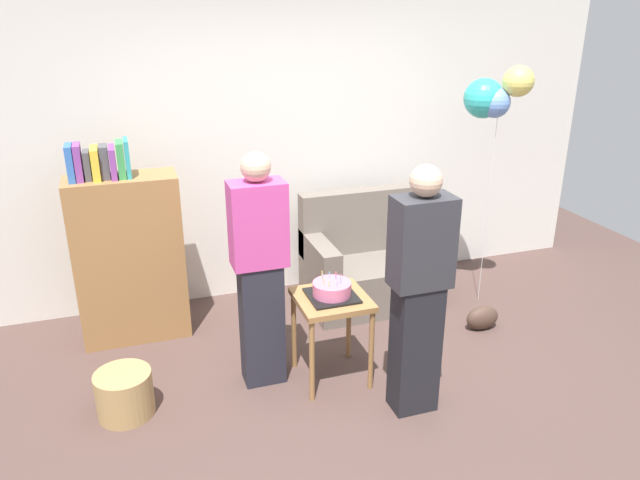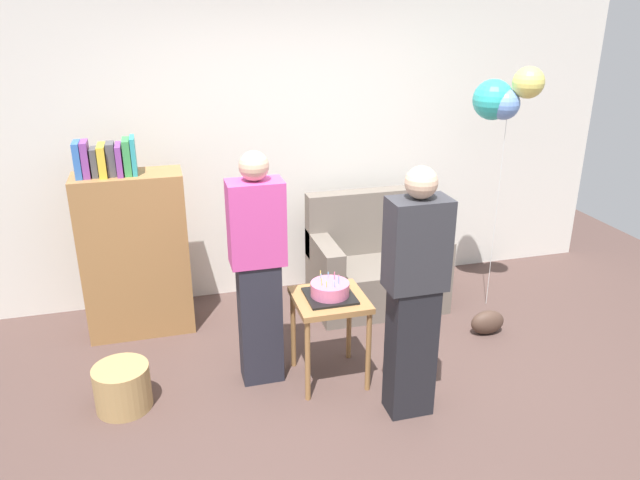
% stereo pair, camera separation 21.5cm
% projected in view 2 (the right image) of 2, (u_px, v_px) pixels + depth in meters
% --- Properties ---
extents(ground_plane, '(8.00, 8.00, 0.00)m').
position_uv_depth(ground_plane, '(364.00, 415.00, 3.90)').
color(ground_plane, '#4C3833').
extents(wall_back, '(6.00, 0.10, 2.70)m').
position_uv_depth(wall_back, '(290.00, 142.00, 5.25)').
color(wall_back, silver).
rests_on(wall_back, ground_plane).
extents(couch, '(1.10, 0.70, 0.96)m').
position_uv_depth(couch, '(375.00, 266.00, 5.27)').
color(couch, '#6B6056').
rests_on(couch, ground_plane).
extents(bookshelf, '(0.80, 0.36, 1.57)m').
position_uv_depth(bookshelf, '(135.00, 251.00, 4.68)').
color(bookshelf, olive).
rests_on(bookshelf, ground_plane).
extents(side_table, '(0.48, 0.48, 0.63)m').
position_uv_depth(side_table, '(330.00, 310.00, 4.10)').
color(side_table, olive).
rests_on(side_table, ground_plane).
extents(birthday_cake, '(0.32, 0.32, 0.17)m').
position_uv_depth(birthday_cake, '(330.00, 290.00, 4.05)').
color(birthday_cake, black).
rests_on(birthday_cake, side_table).
extents(person_blowing_candles, '(0.36, 0.22, 1.63)m').
position_uv_depth(person_blowing_candles, '(258.00, 269.00, 4.00)').
color(person_blowing_candles, '#23232D').
rests_on(person_blowing_candles, ground_plane).
extents(person_holding_cake, '(0.36, 0.22, 1.63)m').
position_uv_depth(person_holding_cake, '(414.00, 295.00, 3.66)').
color(person_holding_cake, black).
rests_on(person_holding_cake, ground_plane).
extents(wicker_basket, '(0.36, 0.36, 0.30)m').
position_uv_depth(wicker_basket, '(123.00, 387.00, 3.93)').
color(wicker_basket, '#A88451').
rests_on(wicker_basket, ground_plane).
extents(handbag, '(0.28, 0.14, 0.20)m').
position_uv_depth(handbag, '(487.00, 322.00, 4.83)').
color(handbag, '#473328').
rests_on(handbag, ground_plane).
extents(balloon_bunch, '(0.48, 0.43, 2.03)m').
position_uv_depth(balloon_bunch, '(504.00, 97.00, 4.72)').
color(balloon_bunch, silver).
rests_on(balloon_bunch, ground_plane).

